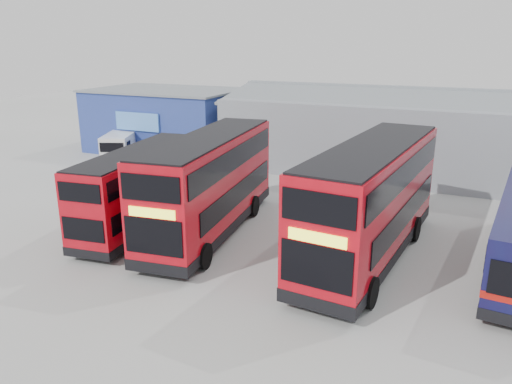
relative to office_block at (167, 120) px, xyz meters
name	(u,v)px	position (x,y,z in m)	size (l,w,h in m)	color
ground_plane	(208,257)	(14.00, -17.99, -2.58)	(120.00, 120.00, 0.00)	#969692
office_block	(167,120)	(0.00, 0.00, 0.00)	(12.30, 8.32, 5.12)	navy
maintenance_shed	(445,135)	(22.00, 2.01, 0.02)	(30.50, 12.00, 5.89)	gray
double_decker_left	(140,190)	(9.16, -16.15, -0.60)	(3.41, 9.57, 3.97)	red
double_decker_centre	(210,186)	(12.66, -15.32, -0.20)	(4.04, 11.53, 4.78)	red
double_decker_right	(371,203)	(20.32, -15.17, -0.09)	(3.89, 12.01, 5.00)	red
panel_van	(122,145)	(-1.14, -4.77, -1.37)	(3.71, 5.29, 2.16)	white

